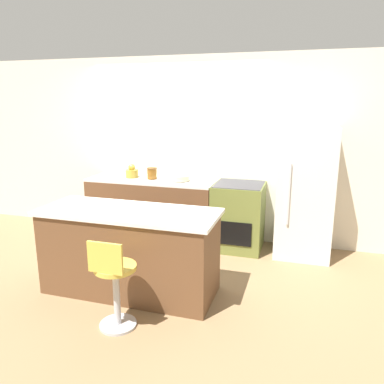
% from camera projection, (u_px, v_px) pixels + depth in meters
% --- Properties ---
extents(ground_plane, '(14.00, 14.00, 0.00)m').
position_uv_depth(ground_plane, '(163.00, 248.00, 5.16)').
color(ground_plane, '#8E704C').
extents(wall_back, '(8.00, 0.06, 2.60)m').
position_uv_depth(wall_back, '(178.00, 148.00, 5.50)').
color(wall_back, silver).
rests_on(wall_back, ground_plane).
extents(back_counter, '(1.83, 0.64, 0.90)m').
position_uv_depth(back_counter, '(153.00, 209.00, 5.45)').
color(back_counter, brown).
rests_on(back_counter, ground_plane).
extents(kitchen_island, '(1.86, 0.73, 0.90)m').
position_uv_depth(kitchen_island, '(130.00, 251.00, 3.92)').
color(kitchen_island, brown).
rests_on(kitchen_island, ground_plane).
extents(oven_range, '(0.66, 0.66, 0.90)m').
position_uv_depth(oven_range, '(238.00, 216.00, 5.09)').
color(oven_range, olive).
rests_on(oven_range, ground_plane).
extents(refrigerator, '(0.69, 0.65, 1.68)m').
position_uv_depth(refrigerator, '(305.00, 193.00, 4.77)').
color(refrigerator, silver).
rests_on(refrigerator, ground_plane).
extents(stool_chair, '(0.37, 0.37, 0.86)m').
position_uv_depth(stool_chair, '(115.00, 284.00, 3.26)').
color(stool_chair, '#B7B7BC').
rests_on(stool_chair, ground_plane).
extents(kettle, '(0.19, 0.19, 0.20)m').
position_uv_depth(kettle, '(132.00, 172.00, 5.39)').
color(kettle, '#B29333').
rests_on(kettle, back_counter).
extents(mixing_bowl, '(0.27, 0.27, 0.07)m').
position_uv_depth(mixing_bowl, '(180.00, 178.00, 5.19)').
color(mixing_bowl, '#C1B28E').
rests_on(mixing_bowl, back_counter).
extents(canister_jar, '(0.14, 0.14, 0.16)m').
position_uv_depth(canister_jar, '(152.00, 173.00, 5.30)').
color(canister_jar, brown).
rests_on(canister_jar, back_counter).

